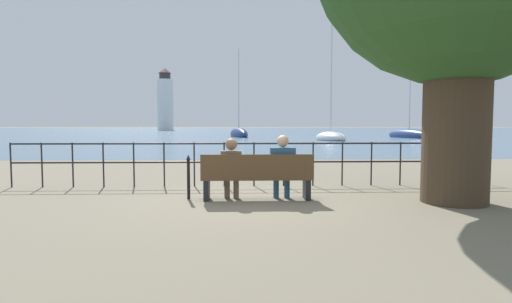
{
  "coord_description": "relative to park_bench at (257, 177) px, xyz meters",
  "views": [
    {
      "loc": [
        -0.32,
        -7.73,
        1.44
      ],
      "look_at": [
        0.0,
        0.5,
        0.91
      ],
      "focal_mm": 28.0,
      "sensor_mm": 36.0,
      "label": 1
    }
  ],
  "objects": [
    {
      "name": "promenade_railing",
      "position": [
        0.0,
        1.82,
        0.25
      ],
      "size": [
        11.4,
        0.04,
        1.05
      ],
      "color": "black",
      "rests_on": "ground_plane"
    },
    {
      "name": "harbor_lighthouse",
      "position": [
        -24.77,
        123.59,
        8.88
      ],
      "size": [
        5.1,
        5.1,
        20.05
      ],
      "color": "white",
      "rests_on": "ground_plane"
    },
    {
      "name": "seated_person_left",
      "position": [
        -0.5,
        0.08,
        0.22
      ],
      "size": [
        0.4,
        0.35,
        1.2
      ],
      "color": "brown",
      "rests_on": "ground_plane"
    },
    {
      "name": "seated_person_right",
      "position": [
        0.5,
        0.08,
        0.25
      ],
      "size": [
        0.48,
        0.35,
        1.26
      ],
      "color": "navy",
      "rests_on": "ground_plane"
    },
    {
      "name": "sailboat_0",
      "position": [
        20.14,
        40.02,
        -0.09
      ],
      "size": [
        3.1,
        9.12,
        12.08
      ],
      "rotation": [
        0.0,
        0.0,
        0.15
      ],
      "color": "navy",
      "rests_on": "ground_plane"
    },
    {
      "name": "ground_plane",
      "position": [
        0.0,
        0.07,
        -0.45
      ],
      "size": [
        1000.0,
        1000.0,
        0.0
      ],
      "primitive_type": "plane",
      "color": "#7A705B"
    },
    {
      "name": "sailboat_2",
      "position": [
        8.6,
        31.51,
        -0.1
      ],
      "size": [
        3.21,
        5.35,
        12.39
      ],
      "rotation": [
        0.0,
        0.0,
        0.19
      ],
      "color": "white",
      "rests_on": "ground_plane"
    },
    {
      "name": "sailboat_1",
      "position": [
        -0.55,
        44.46,
        -0.06
      ],
      "size": [
        3.26,
        7.85,
        11.82
      ],
      "rotation": [
        0.0,
        0.0,
        0.21
      ],
      "color": "navy",
      "rests_on": "ground_plane"
    },
    {
      "name": "park_bench",
      "position": [
        0.0,
        0.0,
        0.0
      ],
      "size": [
        2.16,
        0.45,
        0.9
      ],
      "color": "brown",
      "rests_on": "ground_plane"
    },
    {
      "name": "closed_umbrella",
      "position": [
        -1.34,
        0.15,
        0.05
      ],
      "size": [
        0.09,
        0.09,
        0.88
      ],
      "color": "black",
      "rests_on": "ground_plane"
    },
    {
      "name": "harbor_water",
      "position": [
        0.0,
        159.29,
        -0.44
      ],
      "size": [
        600.0,
        300.0,
        0.01
      ],
      "color": "slate",
      "rests_on": "ground_plane"
    }
  ]
}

